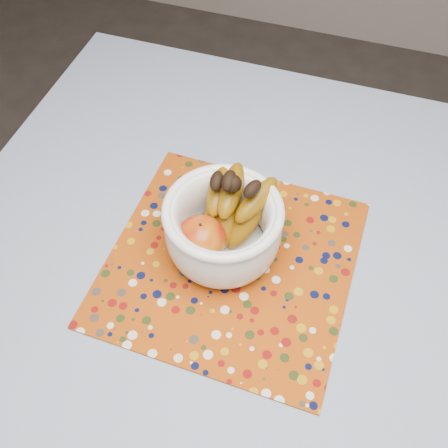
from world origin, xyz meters
The scene contains 4 objects.
table centered at (0.00, 0.00, 0.67)m, with size 1.20×1.20×0.75m.
tablecloth centered at (0.00, 0.00, 0.76)m, with size 1.32×1.32×0.01m, color slate.
placemat centered at (-0.12, 0.10, 0.76)m, with size 0.42×0.42×0.00m, color #923807.
fruit_bowl centered at (-0.14, 0.13, 0.84)m, with size 0.21×0.21×0.17m.
Camera 1 is at (0.03, -0.37, 1.55)m, focal length 42.00 mm.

